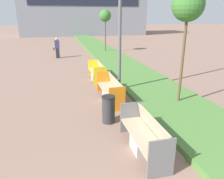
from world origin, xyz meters
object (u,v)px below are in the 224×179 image
litter_bin (109,109)px  pedestrian_walking (57,48)px  bench_orange_frame (111,91)px  sapling_tree_far (105,16)px  sapling_tree_near (188,7)px  bench_yellow_frame (97,73)px  bench_grey_frame (144,138)px

litter_bin → pedestrian_walking: bearing=96.9°
bench_orange_frame → sapling_tree_far: sapling_tree_far is taller
sapling_tree_near → pedestrian_walking: sapling_tree_near is taller
sapling_tree_far → sapling_tree_near: bearing=-90.0°
bench_yellow_frame → bench_grey_frame: bearing=-90.0°
bench_orange_frame → sapling_tree_far: (2.49, 12.44, 2.96)m
bench_grey_frame → bench_orange_frame: 3.73m
bench_yellow_frame → sapling_tree_far: 10.08m
bench_grey_frame → bench_yellow_frame: (-0.00, 6.87, -0.00)m
pedestrian_walking → sapling_tree_far: bearing=24.1°
bench_yellow_frame → sapling_tree_near: bearing=-59.7°
sapling_tree_far → bench_grey_frame: bearing=-98.7°
litter_bin → bench_orange_frame: bearing=74.6°
bench_yellow_frame → pedestrian_walking: size_ratio=1.19×
litter_bin → bench_grey_frame: bearing=-73.5°
sapling_tree_far → pedestrian_walking: size_ratio=2.34×
bench_grey_frame → pedestrian_walking: pedestrian_walking is taller
pedestrian_walking → sapling_tree_near: bearing=-68.6°
sapling_tree_near → pedestrian_walking: bearing=111.4°
bench_yellow_frame → sapling_tree_near: (2.49, -4.27, 3.29)m
pedestrian_walking → bench_grey_frame: bearing=-81.8°
bench_grey_frame → litter_bin: size_ratio=2.32×
sapling_tree_near → sapling_tree_far: sapling_tree_near is taller
litter_bin → sapling_tree_far: (3.02, 14.38, 2.88)m
bench_grey_frame → sapling_tree_near: size_ratio=0.50×
sapling_tree_near → bench_orange_frame: bearing=155.5°
bench_grey_frame → sapling_tree_near: sapling_tree_near is taller
sapling_tree_far → litter_bin: bearing=-101.9°
bench_grey_frame → litter_bin: 1.87m
bench_orange_frame → sapling_tree_near: 4.27m
litter_bin → sapling_tree_far: sapling_tree_far is taller
litter_bin → sapling_tree_near: (3.02, 0.80, 3.20)m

